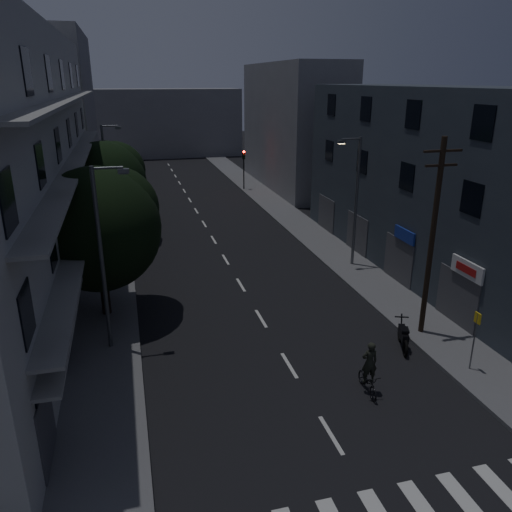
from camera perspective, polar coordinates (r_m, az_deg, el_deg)
name	(u,v)px	position (r m, az deg, el deg)	size (l,w,h in m)	color
ground	(213,238)	(38.00, -4.99, 2.08)	(160.00, 160.00, 0.00)	black
sidewalk_left	(110,245)	(37.53, -16.34, 1.24)	(3.00, 90.00, 0.15)	#565659
sidewalk_right	(306,230)	(39.85, 5.69, 3.01)	(3.00, 90.00, 0.15)	#565659
lane_markings	(200,217)	(43.93, -6.42, 4.45)	(0.15, 60.50, 0.01)	beige
building_left	(7,167)	(29.70, -26.55, 9.08)	(7.00, 36.00, 14.00)	#A9A9A4
building_right	(447,187)	(31.16, 21.04, 7.41)	(6.19, 28.00, 11.00)	#2E353E
building_far_left	(62,113)	(59.17, -21.30, 15.03)	(6.00, 20.00, 16.00)	slate
building_far_right	(293,127)	(55.96, 4.21, 14.52)	(6.00, 20.00, 13.00)	slate
building_far_end	(161,123)	(81.23, -10.82, 14.73)	(24.00, 8.00, 10.00)	slate
tree_near	(99,224)	(25.09, -17.51, 3.47)	(6.03, 6.03, 7.43)	black
tree_mid	(105,180)	(37.07, -16.86, 8.31)	(5.86, 5.86, 7.22)	black
tree_far	(107,169)	(44.57, -16.63, 9.47)	(5.20, 5.20, 6.42)	black
traffic_signal_far_right	(244,161)	(54.00, -1.41, 10.75)	(0.28, 0.37, 4.10)	black
traffic_signal_far_left	(121,170)	(50.29, -15.22, 9.43)	(0.28, 0.37, 4.10)	black
street_lamp_left_near	(104,251)	(21.72, -17.02, 0.53)	(1.51, 0.25, 8.00)	#53575B
street_lamp_right	(355,196)	(31.41, 11.22, 6.75)	(1.51, 0.25, 8.00)	#5A5C62
street_lamp_left_far	(107,172)	(40.76, -16.62, 9.20)	(1.51, 0.25, 8.00)	#585A60
utility_pole	(432,235)	(23.30, 19.52, 2.23)	(1.80, 0.24, 9.00)	black
bus_stop_sign	(476,331)	(21.94, 23.80, -7.82)	(0.06, 0.35, 2.52)	#595B60
motorcycle	(403,337)	(23.42, 16.46, -8.85)	(0.98, 2.02, 1.35)	black
cyclist	(368,376)	(19.96, 12.71, -13.18)	(0.71, 1.73, 2.15)	black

